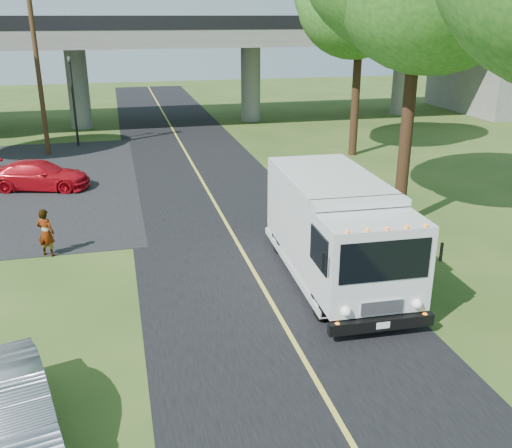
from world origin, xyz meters
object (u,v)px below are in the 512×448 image
object	(u,v)px
utility_pole	(38,70)
pedestrian	(46,233)
silver_sedan	(7,419)
red_sedan	(39,175)
traffic_signal	(73,91)
step_van	(336,227)

from	to	relation	value
utility_pole	pedestrian	size ratio (longest dim) A/B	5.64
utility_pole	silver_sedan	bearing A→B (deg)	-86.43
red_sedan	silver_sedan	distance (m)	17.22
red_sedan	silver_sedan	bearing A→B (deg)	-161.26
silver_sedan	pedestrian	world-z (taller)	pedestrian
pedestrian	red_sedan	bearing A→B (deg)	-55.91
traffic_signal	silver_sedan	world-z (taller)	traffic_signal
step_van	silver_sedan	world-z (taller)	step_van
red_sedan	silver_sedan	world-z (taller)	silver_sedan
red_sedan	pedestrian	size ratio (longest dim) A/B	2.75
step_van	red_sedan	distance (m)	15.16
utility_pole	red_sedan	size ratio (longest dim) A/B	2.05
utility_pole	red_sedan	world-z (taller)	utility_pole
red_sedan	utility_pole	bearing A→B (deg)	17.00
silver_sedan	pedestrian	bearing A→B (deg)	76.29
traffic_signal	silver_sedan	size ratio (longest dim) A/B	1.21
utility_pole	red_sedan	xyz separation A→B (m)	(0.28, -6.89, -3.96)
red_sedan	pedestrian	xyz separation A→B (m)	(1.03, -8.03, 0.16)
step_van	silver_sedan	bearing A→B (deg)	-144.89
traffic_signal	red_sedan	distance (m)	9.33
utility_pole	step_van	bearing A→B (deg)	-62.60
traffic_signal	silver_sedan	xyz separation A→B (m)	(0.00, -26.07, -2.49)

